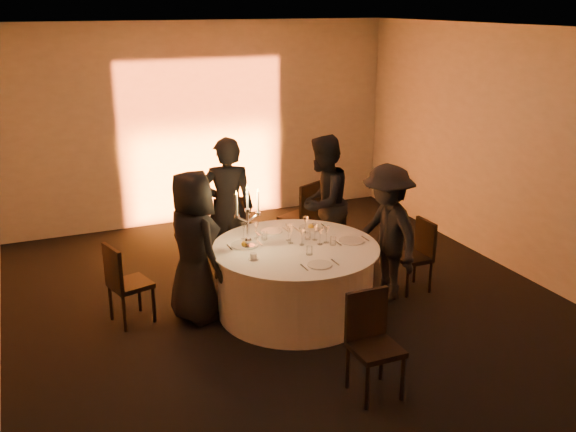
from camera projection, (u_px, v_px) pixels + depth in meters
name	position (u px, v px, depth m)	size (l,w,h in m)	color
floor	(295.00, 311.00, 7.09)	(7.00, 7.00, 0.00)	black
ceiling	(296.00, 29.00, 6.13)	(7.00, 7.00, 0.00)	silver
wall_back	(202.00, 124.00, 9.66)	(7.00, 7.00, 0.00)	#B3AFA6
wall_front	(549.00, 334.00, 3.56)	(7.00, 7.00, 0.00)	#B3AFA6
wall_right	(523.00, 154.00, 7.72)	(7.00, 7.00, 0.00)	#B3AFA6
uplighter_fixture	(212.00, 220.00, 9.86)	(0.25, 0.12, 0.10)	black
banquet_table	(295.00, 279.00, 6.96)	(1.80, 1.80, 0.77)	black
chair_left	(123.00, 280.00, 6.67)	(0.48, 0.48, 0.89)	black
chair_back_left	(230.00, 227.00, 8.12)	(0.48, 0.48, 0.95)	black
chair_back_right	(304.00, 213.00, 8.56)	(0.58, 0.58, 1.00)	black
chair_right	(418.00, 252.00, 7.50)	(0.38, 0.38, 0.85)	black
chair_front	(372.00, 337.00, 5.51)	(0.40, 0.40, 0.92)	black
guest_left	(194.00, 247.00, 6.70)	(0.80, 0.52, 1.64)	black
guest_back_left	(228.00, 209.00, 7.71)	(0.64, 0.42, 1.76)	black
guest_back_right	(323.00, 203.00, 8.01)	(0.83, 0.65, 1.72)	black
guest_right	(387.00, 233.00, 7.18)	(1.02, 0.58, 1.58)	black
plate_left	(244.00, 244.00, 6.86)	(0.36, 0.29, 0.08)	white
plate_back_left	(271.00, 231.00, 7.27)	(0.36, 0.25, 0.01)	white
plate_back_right	(311.00, 227.00, 7.37)	(0.35, 0.28, 0.08)	white
plate_right	(352.00, 241.00, 6.98)	(0.36, 0.28, 0.01)	white
plate_front	(320.00, 265.00, 6.34)	(0.36, 0.25, 0.01)	white
coffee_cup	(253.00, 257.00, 6.49)	(0.11, 0.11, 0.07)	white
candelabra	(248.00, 226.00, 6.74)	(0.29, 0.14, 0.70)	white
wine_glass_a	(326.00, 231.00, 6.90)	(0.07, 0.07, 0.19)	silver
wine_glass_b	(256.00, 227.00, 7.02)	(0.07, 0.07, 0.19)	silver
wine_glass_c	(320.00, 232.00, 6.85)	(0.07, 0.07, 0.19)	silver
wine_glass_d	(306.00, 221.00, 7.20)	(0.07, 0.07, 0.19)	silver
wine_glass_e	(291.00, 231.00, 6.88)	(0.07, 0.07, 0.19)	silver
wine_glass_f	(315.00, 228.00, 6.98)	(0.07, 0.07, 0.19)	silver
wine_glass_g	(288.00, 229.00, 6.97)	(0.07, 0.07, 0.19)	silver
wine_glass_h	(244.00, 227.00, 7.01)	(0.07, 0.07, 0.19)	silver
wine_glass_i	(302.00, 233.00, 6.84)	(0.07, 0.07, 0.19)	silver
tumbler_a	(264.00, 236.00, 7.02)	(0.07, 0.07, 0.09)	silver
tumbler_b	(308.00, 235.00, 7.03)	(0.07, 0.07, 0.09)	silver
tumbler_c	(333.00, 241.00, 6.87)	(0.07, 0.07, 0.09)	silver
tumbler_d	(309.00, 251.00, 6.60)	(0.07, 0.07, 0.09)	silver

